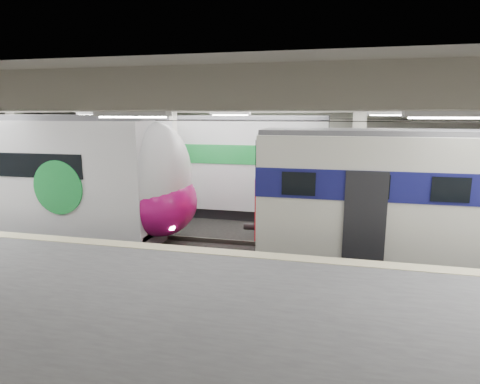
# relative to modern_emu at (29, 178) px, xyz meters

# --- Properties ---
(station_hall) EXTENTS (36.00, 24.00, 5.75)m
(station_hall) POSITION_rel_modern_emu_xyz_m (7.89, -1.74, 0.84)
(station_hall) COLOR black
(station_hall) RESTS_ON ground
(modern_emu) EXTENTS (15.43, 3.18, 4.90)m
(modern_emu) POSITION_rel_modern_emu_xyz_m (0.00, 0.00, 0.00)
(modern_emu) COLOR silver
(modern_emu) RESTS_ON ground
(older_rer) EXTENTS (13.48, 2.98, 4.45)m
(older_rer) POSITION_rel_modern_emu_xyz_m (16.23, 0.00, -0.07)
(older_rer) COLOR beige
(older_rer) RESTS_ON ground
(far_train) EXTENTS (15.33, 3.28, 4.83)m
(far_train) POSITION_rel_modern_emu_xyz_m (4.07, 5.50, 0.09)
(far_train) COLOR silver
(far_train) RESTS_ON ground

